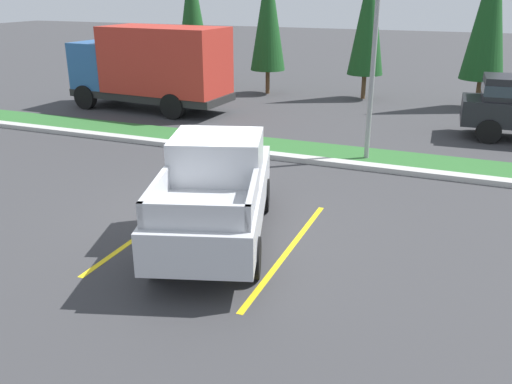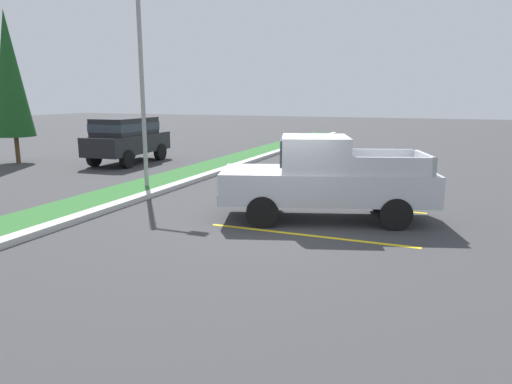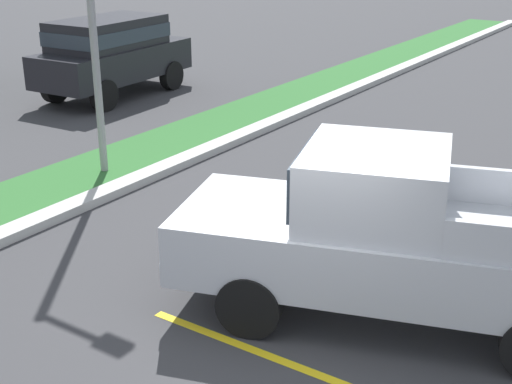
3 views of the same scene
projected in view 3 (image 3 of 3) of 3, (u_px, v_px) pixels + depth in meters
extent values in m
plane|color=#38383A|center=(306.00, 329.00, 8.24)|extent=(120.00, 120.00, 0.00)
cube|color=yellow|center=(332.00, 380.00, 7.32)|extent=(0.12, 4.80, 0.01)
cube|color=yellow|center=(436.00, 266.00, 9.73)|extent=(0.12, 4.80, 0.01)
cube|color=#B2B2AD|center=(25.00, 227.00, 10.80)|extent=(56.00, 0.40, 0.15)
cylinder|color=black|center=(250.00, 305.00, 8.02)|extent=(0.50, 0.81, 0.76)
cylinder|color=black|center=(285.00, 243.00, 9.54)|extent=(0.50, 0.81, 0.76)
cube|color=silver|center=(397.00, 250.00, 8.21)|extent=(3.41, 5.53, 0.76)
cube|color=silver|center=(375.00, 184.00, 7.99)|extent=(2.17, 2.06, 0.84)
cube|color=#2D3842|center=(305.00, 173.00, 8.18)|extent=(1.56, 0.55, 0.63)
cube|color=silver|center=(193.00, 243.00, 8.94)|extent=(1.77, 0.71, 0.28)
cylinder|color=black|center=(125.00, 69.00, 20.55)|extent=(0.81, 0.30, 0.80)
cylinder|color=black|center=(172.00, 75.00, 19.74)|extent=(0.81, 0.30, 0.80)
cylinder|color=black|center=(55.00, 88.00, 18.30)|extent=(0.81, 0.30, 0.80)
cylinder|color=black|center=(104.00, 95.00, 17.49)|extent=(0.81, 0.30, 0.80)
cube|color=black|center=(114.00, 62.00, 18.83)|extent=(4.70, 2.10, 0.84)
cube|color=black|center=(108.00, 33.00, 18.42)|extent=(3.19, 1.85, 0.76)
cube|color=#2D3842|center=(108.00, 34.00, 18.43)|extent=(3.23, 1.89, 0.36)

